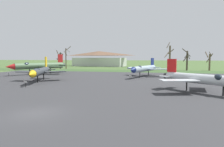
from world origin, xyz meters
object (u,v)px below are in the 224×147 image
at_px(jet_fighter_front_left, 144,69).
at_px(info_placard_rear_center, 25,83).
at_px(visitor_building, 99,59).
at_px(jet_fighter_rear_center, 40,71).
at_px(info_placard_rear_right, 9,74).
at_px(jet_fighter_rear_left, 206,79).
at_px(info_placard_front_left, 130,77).
at_px(jet_fighter_rear_right, 39,66).

relative_size(jet_fighter_front_left, info_placard_rear_center, 13.30).
bearing_deg(visitor_building, jet_fighter_rear_center, -82.68).
height_order(jet_fighter_rear_center, info_placard_rear_center, jet_fighter_rear_center).
bearing_deg(info_placard_rear_right, info_placard_rear_center, -43.92).
height_order(info_placard_rear_center, jet_fighter_rear_left, jet_fighter_rear_left).
relative_size(info_placard_rear_center, info_placard_rear_right, 1.00).
bearing_deg(jet_fighter_rear_center, visitor_building, 97.32).
xyz_separation_m(info_placard_rear_center, info_placard_rear_right, (-15.42, 14.85, 0.01)).
relative_size(jet_fighter_rear_left, visitor_building, 0.39).
distance_m(info_placard_rear_center, jet_fighter_rear_left, 25.49).
height_order(jet_fighter_front_left, info_placard_rear_right, jet_fighter_front_left).
bearing_deg(info_placard_front_left, visitor_building, 112.18).
height_order(jet_fighter_front_left, visitor_building, visitor_building).
xyz_separation_m(info_placard_rear_right, visitor_building, (4.66, 59.97, 3.16)).
xyz_separation_m(jet_fighter_front_left, jet_fighter_rear_center, (-18.45, -13.67, -0.04)).
bearing_deg(jet_fighter_rear_center, jet_fighter_front_left, 36.54).
bearing_deg(info_placard_rear_right, jet_fighter_rear_right, 63.22).
xyz_separation_m(jet_fighter_rear_left, info_placard_rear_right, (-40.88, 14.45, -1.20)).
relative_size(info_placard_front_left, jet_fighter_rear_center, 0.07).
bearing_deg(jet_fighter_rear_right, jet_fighter_front_left, -2.08).
height_order(jet_fighter_rear_center, visitor_building, visitor_building).
distance_m(info_placard_rear_center, info_placard_rear_right, 21.40).
height_order(jet_fighter_rear_center, info_placard_rear_right, jet_fighter_rear_center).
bearing_deg(jet_fighter_front_left, jet_fighter_rear_left, -66.10).
xyz_separation_m(info_placard_rear_center, jet_fighter_rear_left, (25.46, 0.40, 1.21)).
distance_m(info_placard_front_left, jet_fighter_rear_left, 17.90).
relative_size(info_placard_rear_center, visitor_building, 0.03).
relative_size(jet_fighter_front_left, info_placard_rear_right, 13.35).
relative_size(info_placard_front_left, jet_fighter_rear_left, 0.08).
distance_m(jet_fighter_front_left, jet_fighter_rear_left, 22.44).
height_order(info_placard_front_left, info_placard_rear_right, info_placard_rear_right).
distance_m(jet_fighter_rear_left, jet_fighter_rear_right, 43.08).
xyz_separation_m(info_placard_front_left, jet_fighter_rear_right, (-25.85, 7.84, 1.75)).
bearing_deg(info_placard_rear_center, jet_fighter_rear_right, 118.36).
bearing_deg(jet_fighter_rear_center, jet_fighter_rear_left, -13.95).
relative_size(jet_fighter_rear_center, jet_fighter_rear_left, 1.16).
bearing_deg(info_placard_front_left, jet_fighter_rear_right, 163.12).
xyz_separation_m(jet_fighter_front_left, info_placard_rear_right, (-31.79, -6.06, -1.31)).
distance_m(jet_fighter_rear_right, info_placard_rear_right, 8.12).
bearing_deg(visitor_building, info_placard_rear_right, -94.45).
distance_m(jet_fighter_rear_center, jet_fighter_rear_right, 17.65).
height_order(info_placard_front_left, jet_fighter_rear_center, jet_fighter_rear_center).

